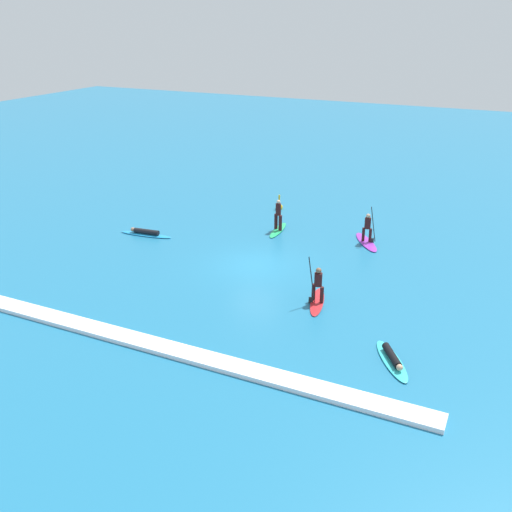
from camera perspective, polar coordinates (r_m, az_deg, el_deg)
name	(u,v)px	position (r m, az deg, el deg)	size (l,w,h in m)	color
ground_plane	(256,265)	(29.83, 0.00, -0.89)	(120.00, 120.00, 0.00)	#1E6B93
surfer_on_blue_board	(146,233)	(34.41, -10.85, 2.24)	(3.29, 0.93, 0.39)	#1E8CD1
surfer_on_purple_board	(367,236)	(33.16, 10.89, 1.96)	(2.26, 2.93, 2.19)	purple
surfer_on_teal_board	(392,359)	(22.38, 13.28, -9.87)	(2.11, 2.79, 0.39)	#33C6CC
surfer_on_red_board	(317,292)	(25.95, 6.09, -3.58)	(1.25, 2.86, 2.28)	red
surfer_on_green_board	(278,222)	(34.38, 2.20, 3.36)	(0.84, 2.79, 1.93)	#23B266
marker_buoy	(279,207)	(38.48, 2.29, 4.88)	(0.48, 0.48, 1.09)	yellow
wave_crest	(158,346)	(22.97, -9.64, -8.76)	(21.64, 0.90, 0.18)	white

